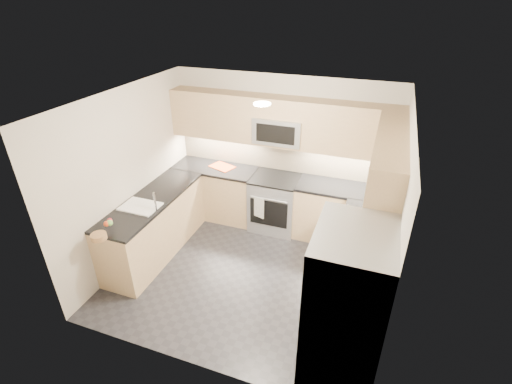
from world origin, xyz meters
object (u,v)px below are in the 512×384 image
(microwave, at_px, (279,130))
(utensil_bowl, at_px, (380,189))
(gas_range, at_px, (275,203))
(fruit_basket, at_px, (99,237))
(cutting_board, at_px, (222,167))
(refrigerator, at_px, (345,310))

(microwave, height_order, utensil_bowl, microwave)
(gas_range, bearing_deg, fruit_basket, -123.21)
(gas_range, xyz_separation_m, utensil_bowl, (1.62, -0.00, 0.56))
(gas_range, bearing_deg, cutting_board, 175.89)
(utensil_bowl, distance_m, fruit_basket, 3.91)
(fruit_basket, bearing_deg, gas_range, 56.79)
(gas_range, height_order, fruit_basket, fruit_basket)
(gas_range, relative_size, microwave, 1.20)
(cutting_board, xyz_separation_m, fruit_basket, (-0.55, -2.40, 0.03))
(refrigerator, height_order, utensil_bowl, refrigerator)
(fruit_basket, bearing_deg, utensil_bowl, 36.52)
(cutting_board, distance_m, fruit_basket, 2.46)
(gas_range, height_order, microwave, microwave)
(microwave, relative_size, refrigerator, 0.42)
(gas_range, bearing_deg, microwave, 90.00)
(refrigerator, height_order, cutting_board, refrigerator)
(microwave, xyz_separation_m, utensil_bowl, (1.62, -0.13, -0.68))
(microwave, distance_m, refrigerator, 3.04)
(refrigerator, relative_size, utensil_bowl, 6.69)
(gas_range, height_order, utensil_bowl, utensil_bowl)
(refrigerator, height_order, fruit_basket, refrigerator)
(fruit_basket, bearing_deg, cutting_board, 77.09)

